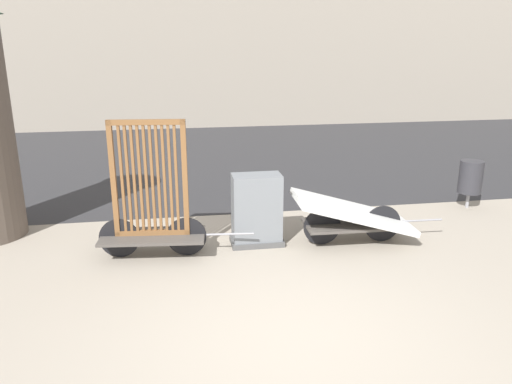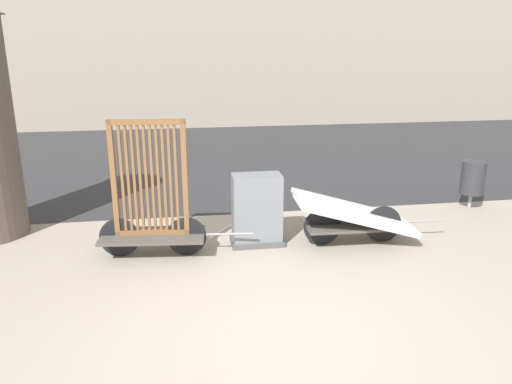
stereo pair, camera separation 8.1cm
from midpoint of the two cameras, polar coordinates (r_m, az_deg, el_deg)
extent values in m
plane|color=gray|center=(5.40, 4.37, -16.04)|extent=(60.00, 60.00, 0.00)
cube|color=#2D2D30|center=(13.31, -4.01, 4.11)|extent=(56.00, 9.31, 0.01)
cube|color=#4C4742|center=(7.20, -11.37, -4.90)|extent=(1.50, 0.80, 0.04)
cylinder|color=black|center=(7.15, -7.62, -5.03)|extent=(0.56, 0.09, 0.56)
cylinder|color=black|center=(7.29, -15.03, -5.05)|extent=(0.56, 0.09, 0.56)
cylinder|color=gray|center=(7.12, -2.76, -4.82)|extent=(0.70, 0.10, 0.03)
cube|color=brown|center=(7.18, -11.39, -4.50)|extent=(1.04, 0.17, 0.07)
cube|color=brown|center=(6.78, -12.15, 7.83)|extent=(1.04, 0.17, 0.07)
cube|color=brown|center=(7.03, -15.64, 1.41)|extent=(0.08, 0.08, 1.62)
cube|color=brown|center=(6.88, -7.79, 1.56)|extent=(0.08, 0.08, 1.62)
cube|color=brown|center=(7.00, -14.72, 1.43)|extent=(0.04, 0.05, 1.55)
cube|color=brown|center=(6.99, -14.06, 1.44)|extent=(0.04, 0.05, 1.55)
cube|color=brown|center=(6.97, -13.41, 1.45)|extent=(0.04, 0.05, 1.55)
cube|color=brown|center=(6.96, -12.75, 1.47)|extent=(0.04, 0.05, 1.55)
cube|color=brown|center=(6.94, -12.09, 1.48)|extent=(0.04, 0.05, 1.55)
cube|color=brown|center=(6.93, -11.43, 1.49)|extent=(0.04, 0.05, 1.55)
cube|color=brown|center=(6.92, -10.76, 1.51)|extent=(0.04, 0.05, 1.55)
cube|color=brown|center=(6.91, -10.09, 1.52)|extent=(0.04, 0.05, 1.55)
cube|color=brown|center=(6.90, -9.42, 1.53)|extent=(0.04, 0.05, 1.55)
cube|color=brown|center=(6.89, -8.75, 1.55)|extent=(0.04, 0.05, 1.55)
cube|color=#4C4742|center=(7.63, 11.32, -3.63)|extent=(1.47, 0.70, 0.04)
cylinder|color=black|center=(7.80, 14.60, -3.57)|extent=(0.56, 0.05, 0.56)
cylinder|color=black|center=(7.51, 7.89, -3.97)|extent=(0.56, 0.05, 0.56)
cylinder|color=gray|center=(8.03, 18.62, -3.18)|extent=(0.70, 0.05, 0.03)
cube|color=silver|center=(7.57, 11.40, -2.29)|extent=(1.79, 0.94, 0.59)
cube|color=#4C4C4C|center=(7.56, 0.41, -5.62)|extent=(0.78, 0.45, 0.08)
cube|color=slate|center=(7.38, 0.41, -2.05)|extent=(0.72, 0.39, 1.07)
cylinder|color=gray|center=(9.90, 23.47, -0.93)|extent=(0.06, 0.06, 0.29)
cylinder|color=#2D2D33|center=(9.79, 23.77, 1.52)|extent=(0.41, 0.41, 0.59)
camera|label=1|loc=(0.04, -89.67, 0.10)|focal=35.00mm
camera|label=2|loc=(0.04, 90.33, -0.10)|focal=35.00mm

